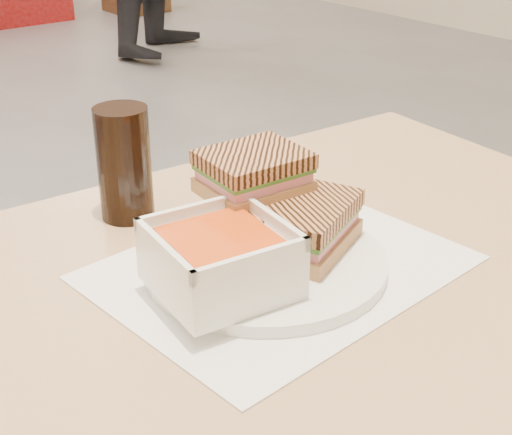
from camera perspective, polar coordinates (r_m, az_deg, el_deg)
main_table at (r=0.86m, az=-3.62°, el=-13.28°), size 1.26×0.80×0.75m
tray_liner at (r=0.86m, az=1.78°, el=-3.76°), size 0.40×0.32×0.00m
plate at (r=0.85m, az=0.70°, el=-3.40°), size 0.27×0.27×0.01m
soup_bowl at (r=0.78m, az=-2.67°, el=-3.30°), size 0.15×0.15×0.07m
panini_lower at (r=0.86m, az=3.30°, el=-0.47°), size 0.16×0.15×0.06m
panini_upper at (r=0.87m, az=-0.17°, el=3.36°), size 0.12×0.10×0.05m
cola_glass at (r=0.96m, az=-9.84°, el=4.00°), size 0.07×0.07×0.14m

